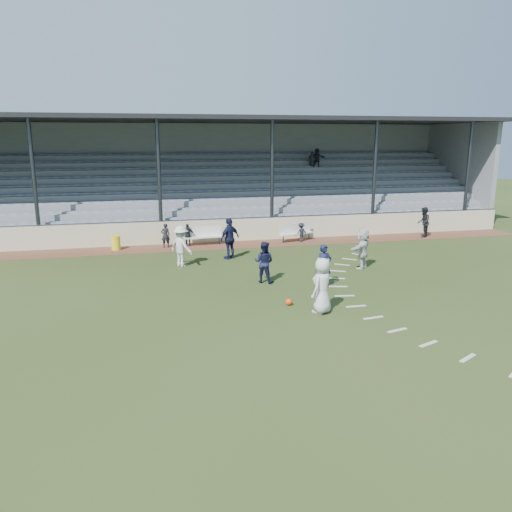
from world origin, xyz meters
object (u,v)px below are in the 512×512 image
Objects in this scene: bench_left at (203,234)px; bench_right at (296,231)px; player_white_lead at (322,286)px; player_navy_lead at (324,266)px; football at (289,302)px; trash_bin at (116,243)px; official at (423,222)px.

bench_left and bench_right have the same top height.
player_white_lead reaches higher than bench_right.
bench_right is 8.50m from player_navy_lead.
football is at bearing -126.71° from bench_right.
bench_right is at bearing 76.92° from player_navy_lead.
bench_right is 1.12× the size of player_white_lead.
trash_bin is at bearing 120.85° from football.
player_navy_lead is (7.88, -8.27, 0.43)m from trash_bin.
football is 1.46m from player_white_lead.
bench_left is at bearing 109.67° from player_navy_lead.
bench_left is 1.25× the size of player_navy_lead.
bench_right is 1.20× the size of official.
player_navy_lead reaches higher than trash_bin.
official is at bearing -173.88° from player_white_lead.
official is (10.73, 9.58, 0.75)m from football.
player_white_lead is (0.81, -0.93, 0.79)m from football.
bench_right is 11.34m from player_white_lead.
football is 0.14× the size of player_navy_lead.
bench_left is 1.20× the size of official.
player_white_lead is at bearing -58.15° from trash_bin.
football is 14.40m from official.
bench_left is 11.43m from player_white_lead.
official reaches higher than football.
player_white_lead reaches higher than player_navy_lead.
official is (16.72, -0.45, 0.49)m from trash_bin.
player_navy_lead is at bearing -118.41° from bench_right.
football is at bearing -59.15° from trash_bin.
bench_right is at bearing -143.74° from player_white_lead.
player_white_lead reaches higher than official.
trash_bin is at bearing 179.20° from bench_left.
trash_bin is 0.44× the size of player_navy_lead.
bench_right is at bearing 71.41° from football.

